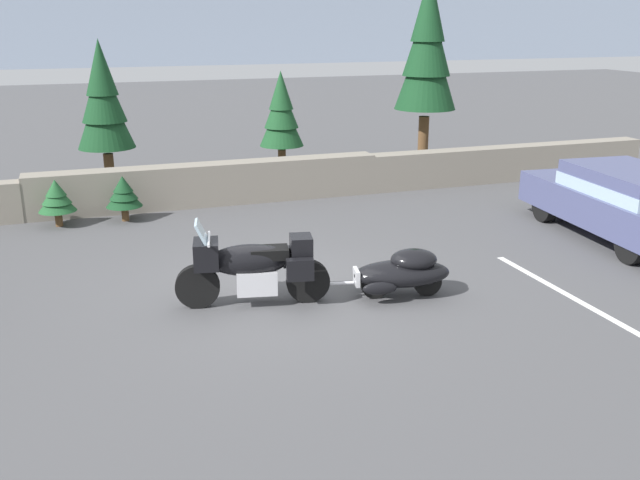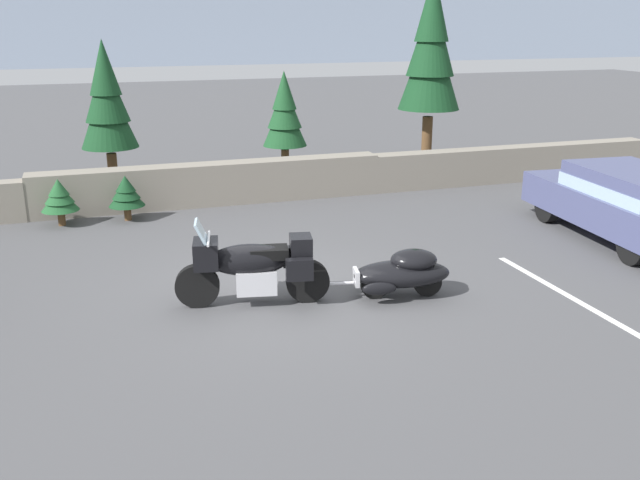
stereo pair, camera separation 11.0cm
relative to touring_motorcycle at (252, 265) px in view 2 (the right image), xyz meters
name	(u,v)px [view 2 (the right image)]	position (x,y,z in m)	size (l,w,h in m)	color
ground_plane	(277,292)	(0.48, 0.37, -0.62)	(80.00, 80.00, 0.00)	#4C4C4F
stone_guard_wall	(234,184)	(0.99, 6.13, -0.16)	(24.00, 0.61, 0.96)	gray
touring_motorcycle	(252,265)	(0.00, 0.00, 0.00)	(2.29, 1.01, 1.33)	black
car_shaped_trailer	(402,272)	(2.25, -0.44, -0.21)	(2.23, 0.99, 0.76)	black
sedan_at_right_edge	(627,201)	(7.59, 0.92, 0.15)	(2.17, 4.63, 1.41)	black
pine_tree_tall	(431,48)	(6.78, 7.84, 2.74)	(1.67, 1.67, 5.37)	brown
pine_tree_secondary	(284,113)	(2.76, 8.05, 1.17)	(1.15, 1.15, 2.86)	brown
pine_tree_far_right	(107,100)	(-1.64, 7.59, 1.69)	(1.32, 1.32, 3.70)	brown
pine_sapling_near	(59,197)	(-2.82, 5.40, 0.00)	(0.76, 0.76, 0.99)	brown
pine_sapling_farther	(126,192)	(-1.48, 5.37, -0.01)	(0.76, 0.76, 0.97)	brown
parking_stripe_marker	(564,293)	(4.74, -1.13, -0.62)	(0.12, 3.60, 0.01)	silver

